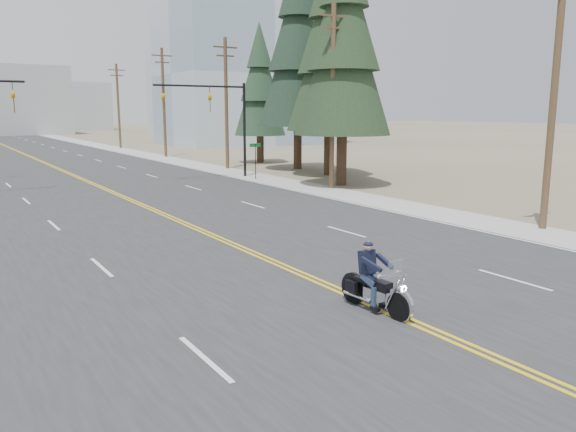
% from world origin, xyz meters
% --- Properties ---
extents(ground_plane, '(400.00, 400.00, 0.00)m').
position_xyz_m(ground_plane, '(0.00, 0.00, 0.00)').
color(ground_plane, '#776D56').
rests_on(ground_plane, ground).
extents(road, '(20.00, 200.00, 0.01)m').
position_xyz_m(road, '(0.00, 70.00, 0.01)').
color(road, '#303033').
rests_on(road, ground).
extents(sidewalk_right, '(3.00, 200.00, 0.01)m').
position_xyz_m(sidewalk_right, '(11.50, 70.00, 0.01)').
color(sidewalk_right, '#A5A5A0').
rests_on(sidewalk_right, ground).
extents(traffic_mast_right, '(7.10, 0.26, 7.00)m').
position_xyz_m(traffic_mast_right, '(8.98, 32.00, 4.94)').
color(traffic_mast_right, black).
rests_on(traffic_mast_right, ground).
extents(street_sign, '(0.90, 0.06, 2.62)m').
position_xyz_m(street_sign, '(10.80, 30.00, 1.80)').
color(street_sign, black).
rests_on(street_sign, ground).
extents(utility_pole_a, '(2.20, 0.30, 11.00)m').
position_xyz_m(utility_pole_a, '(12.50, 8.00, 5.73)').
color(utility_pole_a, brown).
rests_on(utility_pole_a, ground).
extents(utility_pole_b, '(2.20, 0.30, 11.50)m').
position_xyz_m(utility_pole_b, '(12.50, 23.00, 5.98)').
color(utility_pole_b, brown).
rests_on(utility_pole_b, ground).
extents(utility_pole_c, '(2.20, 0.30, 11.00)m').
position_xyz_m(utility_pole_c, '(12.50, 38.00, 5.73)').
color(utility_pole_c, brown).
rests_on(utility_pole_c, ground).
extents(utility_pole_d, '(2.20, 0.30, 11.50)m').
position_xyz_m(utility_pole_d, '(12.50, 53.00, 5.98)').
color(utility_pole_d, brown).
rests_on(utility_pole_d, ground).
extents(utility_pole_e, '(2.20, 0.30, 11.00)m').
position_xyz_m(utility_pole_e, '(12.50, 70.00, 5.73)').
color(utility_pole_e, brown).
rests_on(utility_pole_e, ground).
extents(glass_building, '(24.00, 16.00, 20.00)m').
position_xyz_m(glass_building, '(32.00, 70.00, 10.00)').
color(glass_building, '#9EB5CC').
rests_on(glass_building, ground).
extents(haze_bldg_b, '(18.00, 14.00, 14.00)m').
position_xyz_m(haze_bldg_b, '(8.00, 125.00, 7.00)').
color(haze_bldg_b, '#ADB2B7').
rests_on(haze_bldg_b, ground).
extents(haze_bldg_c, '(16.00, 12.00, 18.00)m').
position_xyz_m(haze_bldg_c, '(40.00, 110.00, 9.00)').
color(haze_bldg_c, '#B7BCC6').
rests_on(haze_bldg_c, ground).
extents(haze_bldg_e, '(14.00, 14.00, 12.00)m').
position_xyz_m(haze_bldg_e, '(25.00, 150.00, 6.00)').
color(haze_bldg_e, '#B7BCC6').
rests_on(haze_bldg_e, ground).
extents(motorcyclist, '(1.11, 2.31, 1.76)m').
position_xyz_m(motorcyclist, '(-0.23, 4.24, 0.88)').
color(motorcyclist, black).
rests_on(motorcyclist, ground).
extents(conifer_near, '(6.40, 6.40, 16.95)m').
position_xyz_m(conifer_near, '(14.12, 24.05, 9.73)').
color(conifer_near, '#382619').
rests_on(conifer_near, ground).
extents(conifer_mid, '(6.49, 6.49, 17.31)m').
position_xyz_m(conifer_mid, '(17.00, 29.41, 9.94)').
color(conifer_mid, '#382619').
rests_on(conifer_mid, ground).
extents(conifer_tall, '(6.65, 6.65, 18.48)m').
position_xyz_m(conifer_tall, '(17.55, 34.58, 10.62)').
color(conifer_tall, '#382619').
rests_on(conifer_tall, ground).
extents(conifer_far, '(4.92, 4.92, 13.19)m').
position_xyz_m(conifer_far, '(17.86, 41.61, 7.57)').
color(conifer_far, '#382619').
rests_on(conifer_far, ground).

